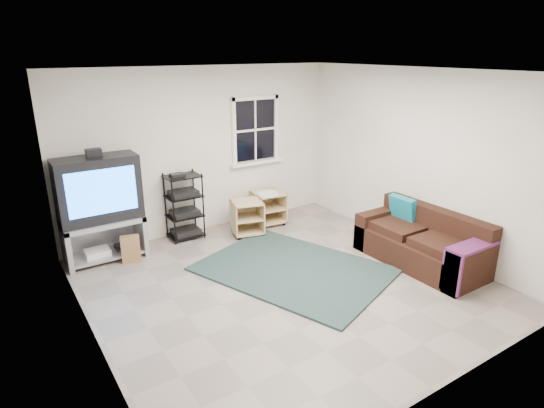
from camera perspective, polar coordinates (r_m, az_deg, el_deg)
room at (r=7.69m, az=-2.10°, el=8.74°), size 4.60×4.62×4.60m
tv_unit at (r=6.64m, az=-20.84°, el=0.44°), size 1.08×0.54×1.59m
av_rack at (r=7.18m, az=-10.92°, el=-0.77°), size 0.52×0.38×1.05m
side_table_left at (r=7.29m, az=-3.22°, el=-1.50°), size 0.58×0.58×0.55m
side_table_right at (r=7.70m, az=-0.60°, el=-0.13°), size 0.55×0.55×0.58m
sofa at (r=6.61m, az=18.30°, el=-4.76°), size 0.80×1.80×0.82m
shag_rug at (r=6.19m, az=2.73°, el=-8.20°), size 2.47×2.85×0.03m
paper_bag at (r=6.68m, az=-17.31°, el=-5.38°), size 0.29×0.23×0.37m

